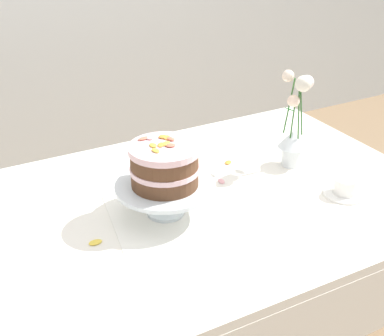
{
  "coord_description": "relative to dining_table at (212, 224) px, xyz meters",
  "views": [
    {
      "loc": [
        -0.77,
        -1.29,
        1.62
      ],
      "look_at": [
        -0.07,
        -0.01,
        0.86
      ],
      "focal_mm": 52.36,
      "sensor_mm": 36.0,
      "label": 1
    }
  ],
  "objects": [
    {
      "name": "dining_table",
      "position": [
        0.0,
        0.0,
        0.0
      ],
      "size": [
        1.4,
        1.0,
        0.74
      ],
      "color": "white",
      "rests_on": "ground"
    },
    {
      "name": "linen_napkin",
      "position": [
        -0.16,
        -0.0,
        0.09
      ],
      "size": [
        0.37,
        0.37,
        0.0
      ],
      "primitive_type": "cube",
      "rotation": [
        0.0,
        0.0,
        -0.18
      ],
      "color": "white",
      "rests_on": "dining_table"
    },
    {
      "name": "cake_stand",
      "position": [
        -0.16,
        -0.0,
        0.17
      ],
      "size": [
        0.29,
        0.29,
        0.1
      ],
      "color": "silver",
      "rests_on": "linen_napkin"
    },
    {
      "name": "layer_cake",
      "position": [
        -0.16,
        -0.0,
        0.25
      ],
      "size": [
        0.2,
        0.2,
        0.13
      ],
      "color": "brown",
      "rests_on": "cake_stand"
    },
    {
      "name": "flower_vase",
      "position": [
        0.36,
        0.08,
        0.23
      ],
      "size": [
        0.11,
        0.11,
        0.33
      ],
      "color": "silver",
      "rests_on": "dining_table"
    },
    {
      "name": "teacup",
      "position": [
        0.38,
        -0.17,
        0.11
      ],
      "size": [
        0.13,
        0.13,
        0.06
      ],
      "color": "white",
      "rests_on": "dining_table"
    },
    {
      "name": "loose_petal_0",
      "position": [
        0.08,
        0.09,
        0.09
      ],
      "size": [
        0.03,
        0.04,
        0.0
      ],
      "primitive_type": "ellipsoid",
      "rotation": [
        0.0,
        0.0,
        4.51
      ],
      "color": "pink",
      "rests_on": "dining_table"
    },
    {
      "name": "loose_petal_1",
      "position": [
        0.17,
        0.19,
        0.09
      ],
      "size": [
        0.04,
        0.04,
        0.01
      ],
      "primitive_type": "ellipsoid",
      "rotation": [
        0.0,
        0.0,
        0.66
      ],
      "color": "orange",
      "rests_on": "dining_table"
    },
    {
      "name": "loose_petal_2",
      "position": [
        -0.4,
        -0.05,
        0.09
      ],
      "size": [
        0.04,
        0.03,
        0.01
      ],
      "primitive_type": "ellipsoid",
      "rotation": [
        0.0,
        0.0,
        3.19
      ],
      "color": "yellow",
      "rests_on": "dining_table"
    }
  ]
}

